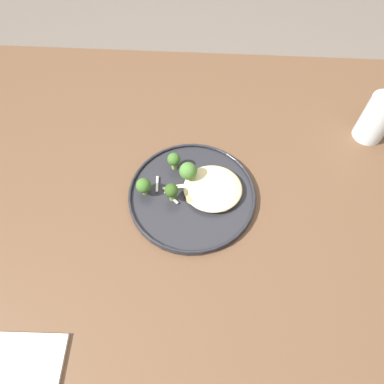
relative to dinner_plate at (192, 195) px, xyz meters
The scene contains 21 objects.
ground 0.75m from the dinner_plate, 118.45° to the right, with size 6.00×6.00×0.00m, color #665B51.
wooden_dining_table 0.09m from the dinner_plate, 118.45° to the right, with size 1.40×1.00×0.74m.
dinner_plate is the anchor object (origin of this frame).
noodle_bed 0.05m from the dinner_plate, 166.52° to the right, with size 0.13×0.13×0.03m.
seared_scallop_tilted_round 0.07m from the dinner_plate, 159.27° to the left, with size 0.04×0.04×0.01m.
seared_scallop_large_seared 0.03m from the dinner_plate, 108.46° to the right, with size 0.03×0.03×0.01m.
seared_scallop_tiny_bay 0.09m from the dinner_plate, behind, with size 0.03×0.03×0.01m.
seared_scallop_center_golden 0.05m from the dinner_plate, 165.23° to the right, with size 0.03×0.03×0.02m.
seared_scallop_left_edge 0.03m from the dinner_plate, behind, with size 0.03×0.03×0.02m.
seared_scallop_half_hidden 0.02m from the dinner_plate, 97.08° to the left, with size 0.03×0.03×0.02m.
seared_scallop_right_edge 0.05m from the dinner_plate, behind, with size 0.02×0.02×0.02m.
broccoli_floret_split_head 0.09m from the dinner_plate, 57.34° to the right, with size 0.03×0.03×0.05m.
broccoli_floret_beside_noodles 0.11m from the dinner_plate, ahead, with size 0.03×0.03×0.05m.
broccoli_floret_small_sprig 0.06m from the dinner_plate, 73.35° to the right, with size 0.04×0.04×0.06m.
broccoli_floret_tall_stalk 0.06m from the dinner_plate, 19.21° to the left, with size 0.03×0.03×0.05m.
onion_sliver_short_strip 0.05m from the dinner_plate, 16.75° to the left, with size 0.04×0.01×0.00m, color silver.
onion_sliver_curled_piece 0.05m from the dinner_plate, 16.35° to the right, with size 0.05×0.01×0.00m, color silver.
onion_sliver_pale_crescent 0.08m from the dinner_plate, 13.67° to the right, with size 0.04×0.01×0.00m, color silver.
onion_sliver_long_sliver 0.03m from the dinner_plate, 44.62° to the right, with size 0.05×0.01×0.00m, color silver.
water_glass 0.49m from the dinner_plate, 154.30° to the right, with size 0.07×0.07×0.12m.
folded_napkin 0.46m from the dinner_plate, 51.72° to the left, with size 0.15×0.09×0.01m, color silver.
Camera 1 is at (-0.01, 0.43, 1.42)m, focal length 32.36 mm.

